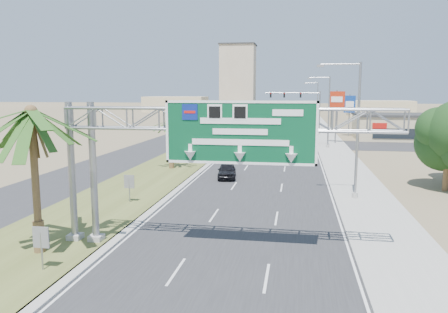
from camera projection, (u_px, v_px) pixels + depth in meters
road at (285, 121)px, 119.48m from camera, size 12.00×300.00×0.02m
sidewalk_right at (317, 121)px, 118.09m from camera, size 4.00×300.00×0.10m
median_grass at (249, 120)px, 121.10m from camera, size 7.00×300.00×0.12m
opposing_road at (224, 120)px, 122.25m from camera, size 8.00×300.00×0.02m
sign_gantry at (209, 130)px, 21.13m from camera, size 16.75×1.24×7.50m
palm_near at (31, 113)px, 20.44m from camera, size 5.70×5.70×8.35m
palm_row_b at (171, 122)px, 44.21m from camera, size 3.99×3.99×5.95m
palm_row_c at (204, 108)px, 59.70m from camera, size 3.99×3.99×6.75m
palm_row_d at (225, 112)px, 77.45m from camera, size 3.99×3.99×5.45m
palm_row_e at (239, 105)px, 95.89m from camera, size 3.99×3.99×6.15m
palm_row_f at (251, 103)px, 120.34m from camera, size 3.99×3.99×5.75m
streetlight_near at (355, 136)px, 31.75m from camera, size 3.27×0.44×10.00m
streetlight_mid at (327, 115)px, 61.02m from camera, size 3.27×0.44×10.00m
streetlight_far at (316, 106)px, 96.14m from camera, size 3.27×0.44×10.00m
signal_mast at (308, 108)px, 80.83m from camera, size 10.28×0.71×8.00m
store_building at (411, 128)px, 72.68m from camera, size 18.00×10.00×4.00m
median_signback_a at (41, 241)px, 19.07m from camera, size 0.75×0.08×2.08m
median_signback_b at (129, 184)px, 30.89m from camera, size 0.75×0.08×2.08m
tower_distant at (238, 75)px, 258.71m from camera, size 20.00×16.00×35.00m
building_distant_left at (176, 104)px, 175.15m from camera, size 24.00×14.00×6.00m
building_distant_right at (380, 108)px, 143.50m from camera, size 20.00×12.00×5.00m
car_left_lane at (227, 171)px, 40.17m from camera, size 2.14×4.23×1.38m
car_mid_lane at (274, 141)px, 63.81m from camera, size 1.96×5.05×1.64m
car_right_lane at (309, 139)px, 66.32m from camera, size 2.67×5.77×1.60m
car_far at (277, 122)px, 105.31m from camera, size 2.21×4.70×1.33m
pole_sign_red_near at (337, 102)px, 65.98m from camera, size 2.40×0.87×8.17m
pole_sign_blue at (350, 106)px, 77.20m from camera, size 2.00×0.37×7.44m
pole_sign_red_far at (338, 102)px, 83.24m from camera, size 2.21×0.80×7.56m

